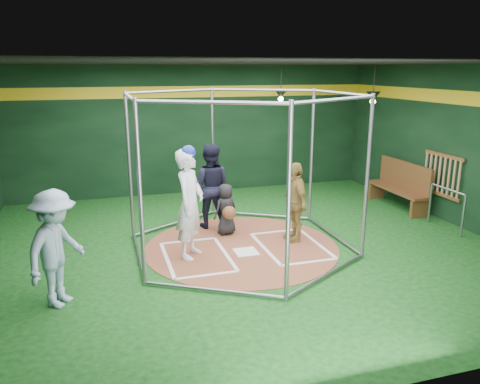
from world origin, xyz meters
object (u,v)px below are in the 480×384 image
object	(u,v)px
visitor_leopard	(295,202)
umpire	(210,186)
batter_figure	(190,203)
dugout_bench	(401,184)

from	to	relation	value
visitor_leopard	umpire	xyz separation A→B (m)	(-1.44, 1.30, 0.12)
batter_figure	umpire	xyz separation A→B (m)	(0.74, 1.55, -0.11)
umpire	dugout_bench	bearing A→B (deg)	-156.57
batter_figure	visitor_leopard	size ratio (longest dim) A/B	1.30
visitor_leopard	dugout_bench	xyz separation A→B (m)	(3.49, 1.42, -0.22)
batter_figure	dugout_bench	distance (m)	5.93
visitor_leopard	umpire	bearing A→B (deg)	-131.25
batter_figure	dugout_bench	world-z (taller)	batter_figure
umpire	dugout_bench	size ratio (longest dim) A/B	0.92
batter_figure	umpire	world-z (taller)	batter_figure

